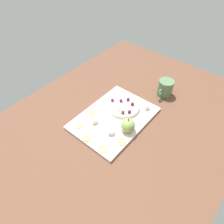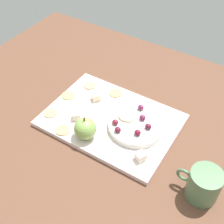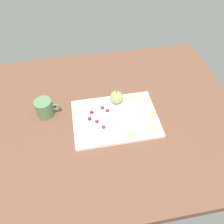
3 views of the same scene
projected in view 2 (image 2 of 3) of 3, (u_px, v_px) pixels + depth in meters
The scene contains 21 objects.
table at pixel (115, 139), 91.21cm from camera, with size 129.93×101.24×4.55cm, color brown.
platter at pixel (111, 120), 92.59cm from camera, with size 39.56×28.44×1.49cm, color silver.
serving_dish at pixel (136, 125), 88.80cm from camera, with size 16.61×16.61×1.90cm, color silver.
apple_whole at pixel (85, 129), 84.79cm from camera, with size 6.50×6.50×6.50cm, color #86AD54.
apple_stem at pixel (84, 119), 82.07cm from camera, with size 0.50×0.50×1.20cm, color brown.
cheese_cube_0 at pixel (96, 97), 97.28cm from camera, with size 2.46×2.46×2.46cm, color #F9E3BC.
cheese_cube_1 at pixel (141, 156), 80.42cm from camera, with size 2.46×2.46×2.46cm, color #F3E6CE.
cheese_cube_2 at pixel (77, 116), 91.23cm from camera, with size 2.46×2.46×2.46cm, color #F1E1C9.
cracker_0 at pixel (63, 130), 88.44cm from camera, with size 4.22×4.22×0.40cm, color tan.
cracker_1 at pixel (115, 93), 100.11cm from camera, with size 4.22×4.22×0.40cm, color tan.
cracker_2 at pixel (68, 95), 99.25cm from camera, with size 4.22×4.22×0.40cm, color tan.
cracker_3 at pixel (90, 85), 102.93cm from camera, with size 4.22×4.22×0.40cm, color tan.
cracker_4 at pixel (50, 113), 93.50cm from camera, with size 4.22×4.22×0.40cm, color tan.
grape_0 at pixel (148, 126), 86.05cm from camera, with size 1.87×1.68×1.69cm, color maroon.
grape_1 at pixel (115, 122), 87.32cm from camera, with size 1.87×1.68×1.58cm, color maroon.
grape_2 at pixel (142, 118), 88.52cm from camera, with size 1.87×1.68×1.70cm, color #671F43.
grape_3 at pixel (138, 133), 84.34cm from camera, with size 1.87×1.68×1.75cm, color maroon.
grape_4 at pixel (118, 130), 85.15cm from camera, with size 1.87×1.68×1.68cm, color maroon.
grape_5 at pixel (141, 107), 91.60cm from camera, with size 1.87×1.68×1.67cm, color maroon.
apple_slice_0 at pixel (128, 115), 90.13cm from camera, with size 5.93×5.93×0.60cm, color beige.
cup at pixel (203, 185), 72.38cm from camera, with size 11.17×7.96×8.82cm.
Camera 2 is at (30.40, -50.36, 72.47)cm, focal length 48.36 mm.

